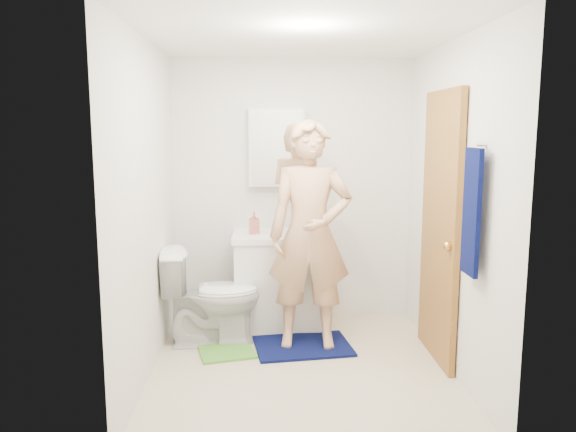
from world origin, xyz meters
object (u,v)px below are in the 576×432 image
at_px(vanity_cabinet, 278,282).
at_px(toothbrush_cup, 301,225).
at_px(toilet, 212,296).
at_px(soap_dispenser, 254,223).
at_px(towel, 472,212).
at_px(man, 310,235).
at_px(medicine_cabinet, 277,147).

height_order(vanity_cabinet, toothbrush_cup, toothbrush_cup).
relative_size(toilet, soap_dispenser, 4.07).
distance_m(towel, man, 1.38).
bearing_deg(towel, toilet, 147.96).
bearing_deg(toilet, medicine_cabinet, -46.28).
relative_size(towel, soap_dispenser, 4.06).
distance_m(soap_dispenser, man, 0.68).
height_order(medicine_cabinet, toilet, medicine_cabinet).
relative_size(toilet, man, 0.44).
distance_m(vanity_cabinet, toothbrush_cup, 0.56).
distance_m(medicine_cabinet, toilet, 1.46).
relative_size(medicine_cabinet, toothbrush_cup, 5.47).
relative_size(vanity_cabinet, medicine_cabinet, 1.14).
xyz_separation_m(soap_dispenser, man, (0.45, -0.50, -0.02)).
bearing_deg(toothbrush_cup, man, -87.64).
height_order(medicine_cabinet, towel, medicine_cabinet).
xyz_separation_m(towel, toothbrush_cup, (-0.96, 1.61, -0.35)).
xyz_separation_m(vanity_cabinet, towel, (1.18, -1.48, 0.85)).
xyz_separation_m(vanity_cabinet, man, (0.25, -0.52, 0.53)).
xyz_separation_m(vanity_cabinet, toilet, (-0.56, -0.40, 0.00)).
relative_size(vanity_cabinet, toothbrush_cup, 6.25).
bearing_deg(towel, man, 134.19).
bearing_deg(medicine_cabinet, soap_dispenser, -129.74).
bearing_deg(toilet, vanity_cabinet, -58.92).
bearing_deg(vanity_cabinet, medicine_cabinet, 90.00).
distance_m(vanity_cabinet, towel, 2.08).
height_order(soap_dispenser, toothbrush_cup, soap_dispenser).
bearing_deg(man, soap_dispenser, 135.68).
height_order(towel, toothbrush_cup, towel).
relative_size(vanity_cabinet, man, 0.44).
height_order(toilet, man, man).
distance_m(medicine_cabinet, soap_dispenser, 0.73).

